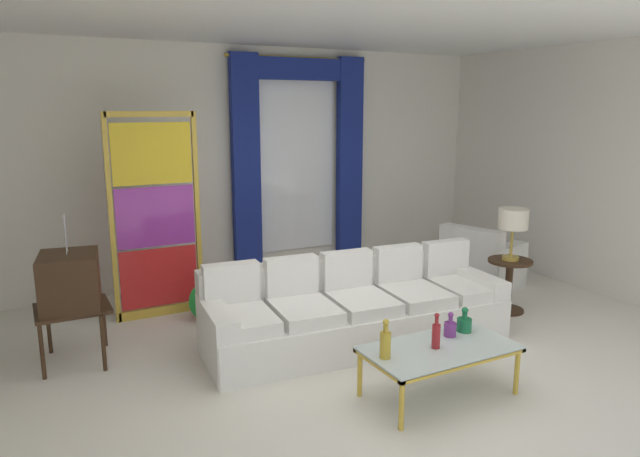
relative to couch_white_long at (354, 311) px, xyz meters
name	(u,v)px	position (x,y,z in m)	size (l,w,h in m)	color
ground_plane	(362,362)	(-0.19, -0.45, -0.31)	(16.00, 16.00, 0.00)	silver
wall_rear	(239,165)	(-0.19, 2.61, 1.19)	(8.00, 0.12, 3.00)	white
wall_right	(591,169)	(3.47, 0.15, 1.19)	(0.12, 7.00, 3.00)	white
ceiling_slab	(320,20)	(-0.19, 0.35, 2.71)	(8.00, 7.60, 0.04)	white
curtained_window	(299,145)	(0.61, 2.44, 1.43)	(2.00, 0.17, 2.70)	white
couch_white_long	(354,311)	(0.00, 0.00, 0.00)	(2.98, 1.17, 0.86)	white
coffee_table	(440,351)	(0.03, -1.25, 0.07)	(1.19, 0.64, 0.41)	silver
bottle_blue_decanter	(436,334)	(-0.02, -1.26, 0.22)	(0.06, 0.06, 0.29)	maroon
bottle_crystal_tall	(450,328)	(0.24, -1.12, 0.17)	(0.10, 0.10, 0.21)	#753384
bottle_amber_squat	(464,323)	(0.41, -1.10, 0.17)	(0.12, 0.12, 0.21)	#196B3D
bottle_ruby_flask	(385,343)	(-0.47, -1.22, 0.22)	(0.08, 0.08, 0.31)	gold
vintage_tv	(70,284)	(-2.45, 0.75, 0.42)	(0.62, 0.66, 1.35)	#382314
armchair_white	(480,265)	(2.30, 0.72, -0.02)	(1.02, 1.00, 0.80)	white
stained_glass_divider	(156,221)	(-1.50, 1.58, 0.75)	(0.95, 0.05, 2.20)	gold
peacock_figurine	(212,302)	(-1.07, 1.11, -0.09)	(0.44, 0.60, 0.50)	beige
round_side_table	(509,281)	(1.95, -0.10, 0.05)	(0.48, 0.48, 0.59)	#382314
table_lamp_brass	(513,221)	(1.95, -0.10, 0.72)	(0.32, 0.32, 0.57)	#B29338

